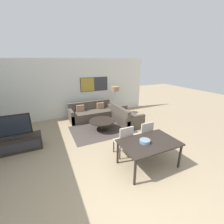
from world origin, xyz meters
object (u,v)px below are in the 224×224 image
Objects in this scene: dining_table at (149,144)px; floor_lamp at (115,90)px; sofa_side at (125,118)px; dining_chair_centre at (144,135)px; fruit_bowl at (145,141)px; tv_console at (18,144)px; sofa_main at (91,113)px; coffee_table at (102,123)px; television at (14,127)px; dining_chair_left at (124,140)px.

floor_lamp is (1.01, 4.05, 0.63)m from dining_table.
dining_chair_centre is at bearing 166.05° from sofa_side.
dining_chair_centre is 3.53× the size of fruit_bowl.
dining_chair_centre reaches higher than sofa_side.
tv_console is 3.38m from sofa_main.
tv_console is 1.32× the size of coffee_table.
television reaches higher than coffee_table.
dining_chair_centre is (0.36, 0.67, -0.12)m from dining_table.
floor_lamp is at bearing 76.05° from dining_table.
sofa_side is 1.04× the size of dining_table.
floor_lamp is at bearing -5.79° from sofa_side.
dining_chair_left is (-1.23, -2.09, 0.25)m from sofa_side.
television is 4.62m from floor_lamp.
tv_console is 4.71m from floor_lamp.
coffee_table is at bearing 5.29° from tv_console.
dining_chair_centre is at bearing -100.85° from floor_lamp.
sofa_main is (2.94, 1.67, -0.56)m from television.
dining_chair_centre reaches higher than tv_console.
dining_chair_left is 3.74m from floor_lamp.
sofa_side is 2.91m from dining_table.
coffee_table is 2.01m from dining_chair_centre.
coffee_table is 1.92m from dining_chair_left.
tv_console is 3.32m from dining_chair_left.
coffee_table is 3.77× the size of fruit_bowl.
sofa_main is 3.97m from fruit_bowl.
fruit_bowl is at bearing -70.07° from dining_chair_left.
sofa_main is at bearing 44.31° from sofa_side.
fruit_bowl is at bearing 159.82° from sofa_side.
tv_console is 0.65× the size of sofa_main.
sofa_side is 5.71× the size of fruit_bowl.
floor_lamp reaches higher than coffee_table.
television reaches higher than dining_chair_left.
television is 0.60× the size of sofa_side.
sofa_side reaches higher than fruit_bowl.
dining_chair_centre is (-0.52, -2.07, 0.25)m from sofa_side.
dining_chair_centre reaches higher than dining_table.
fruit_bowl is (3.11, -2.27, -0.07)m from television.
fruit_bowl is (-1.00, -2.73, 0.50)m from sofa_side.
fruit_bowl is 0.19× the size of floor_lamp.
tv_console is at bearing 144.76° from dining_table.
fruit_bowl is at bearing -36.12° from television.
tv_console is 3.99m from dining_table.
coffee_table is at bearing 96.81° from dining_table.
dining_table is (0.31, -2.56, 0.33)m from coffee_table.
sofa_side is at bearing 8.92° from coffee_table.
floor_lamp reaches higher than sofa_side.
tv_console is 0.59m from television.
dining_chair_left is 0.72m from fruit_bowl.
tv_console is 1.41× the size of dining_chair_centre.
sofa_side is at bearing 69.82° from fruit_bowl.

